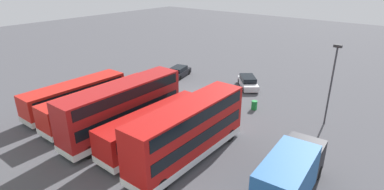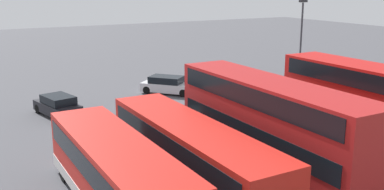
{
  "view_description": "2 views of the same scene",
  "coord_description": "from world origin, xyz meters",
  "px_view_note": "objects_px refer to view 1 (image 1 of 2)",
  "views": [
    {
      "loc": [
        -20.41,
        26.38,
        13.51
      ],
      "look_at": [
        -2.36,
        4.14,
        1.95
      ],
      "focal_mm": 28.73,
      "sensor_mm": 36.0,
      "label": 1
    },
    {
      "loc": [
        12.7,
        26.92,
        8.89
      ],
      "look_at": [
        -0.94,
        2.16,
        1.87
      ],
      "focal_mm": 42.06,
      "sensor_mm": 36.0,
      "label": 2
    }
  ],
  "objects_px": {
    "bus_double_decker_near_end": "(189,130)",
    "waste_bin_yellow": "(254,105)",
    "car_hatchback_silver": "(179,72)",
    "box_truck_blue": "(291,174)",
    "lamp_post_tall": "(332,79)",
    "bus_single_deck_second": "(155,126)",
    "bus_single_deck_fourth": "(102,103)",
    "car_small_green": "(248,82)",
    "bus_double_decker_third": "(123,107)",
    "bus_single_deck_fifth": "(76,95)"
  },
  "relations": [
    {
      "from": "bus_single_deck_second",
      "to": "lamp_post_tall",
      "type": "relative_size",
      "value": 1.39
    },
    {
      "from": "lamp_post_tall",
      "to": "bus_single_deck_fourth",
      "type": "bearing_deg",
      "value": 35.62
    },
    {
      "from": "bus_single_deck_second",
      "to": "bus_double_decker_third",
      "type": "distance_m",
      "value": 3.73
    },
    {
      "from": "bus_single_deck_fourth",
      "to": "car_small_green",
      "type": "height_order",
      "value": "bus_single_deck_fourth"
    },
    {
      "from": "bus_single_deck_second",
      "to": "box_truck_blue",
      "type": "xyz_separation_m",
      "value": [
        -11.3,
        -0.78,
        0.09
      ]
    },
    {
      "from": "bus_single_deck_second",
      "to": "waste_bin_yellow",
      "type": "relative_size",
      "value": 11.12
    },
    {
      "from": "bus_single_deck_fifth",
      "to": "car_hatchback_silver",
      "type": "bearing_deg",
      "value": -93.92
    },
    {
      "from": "bus_double_decker_near_end",
      "to": "car_hatchback_silver",
      "type": "bearing_deg",
      "value": -46.56
    },
    {
      "from": "box_truck_blue",
      "to": "car_hatchback_silver",
      "type": "xyz_separation_m",
      "value": [
        21.5,
        -13.81,
        -1.01
      ]
    },
    {
      "from": "bus_double_decker_third",
      "to": "bus_single_deck_fifth",
      "type": "distance_m",
      "value": 7.64
    },
    {
      "from": "box_truck_blue",
      "to": "lamp_post_tall",
      "type": "xyz_separation_m",
      "value": [
        1.4,
        -11.92,
        2.78
      ]
    },
    {
      "from": "bus_single_deck_fifth",
      "to": "box_truck_blue",
      "type": "height_order",
      "value": "box_truck_blue"
    },
    {
      "from": "bus_single_deck_second",
      "to": "bus_single_deck_fourth",
      "type": "height_order",
      "value": "same"
    },
    {
      "from": "bus_single_deck_fifth",
      "to": "lamp_post_tall",
      "type": "xyz_separation_m",
      "value": [
        -21.12,
        -13.03,
        2.86
      ]
    },
    {
      "from": "car_small_green",
      "to": "lamp_post_tall",
      "type": "xyz_separation_m",
      "value": [
        -10.58,
        4.05,
        3.78
      ]
    },
    {
      "from": "lamp_post_tall",
      "to": "waste_bin_yellow",
      "type": "height_order",
      "value": "lamp_post_tall"
    },
    {
      "from": "waste_bin_yellow",
      "to": "bus_double_decker_near_end",
      "type": "bearing_deg",
      "value": 92.34
    },
    {
      "from": "bus_single_deck_fifth",
      "to": "waste_bin_yellow",
      "type": "distance_m",
      "value": 18.55
    },
    {
      "from": "bus_single_deck_fifth",
      "to": "box_truck_blue",
      "type": "bearing_deg",
      "value": -177.18
    },
    {
      "from": "bus_single_deck_fourth",
      "to": "box_truck_blue",
      "type": "relative_size",
      "value": 1.56
    },
    {
      "from": "bus_single_deck_fourth",
      "to": "box_truck_blue",
      "type": "height_order",
      "value": "box_truck_blue"
    },
    {
      "from": "bus_single_deck_fourth",
      "to": "bus_single_deck_second",
      "type": "bearing_deg",
      "value": 178.65
    },
    {
      "from": "bus_double_decker_near_end",
      "to": "waste_bin_yellow",
      "type": "distance_m",
      "value": 11.53
    },
    {
      "from": "car_hatchback_silver",
      "to": "lamp_post_tall",
      "type": "bearing_deg",
      "value": 174.64
    },
    {
      "from": "car_hatchback_silver",
      "to": "car_small_green",
      "type": "xyz_separation_m",
      "value": [
        -9.51,
        -2.16,
        0.0
      ]
    },
    {
      "from": "bus_double_decker_near_end",
      "to": "bus_double_decker_third",
      "type": "bearing_deg",
      "value": 2.34
    },
    {
      "from": "bus_single_deck_fourth",
      "to": "car_hatchback_silver",
      "type": "relative_size",
      "value": 2.81
    },
    {
      "from": "bus_single_deck_second",
      "to": "car_small_green",
      "type": "distance_m",
      "value": 16.79
    },
    {
      "from": "bus_double_decker_near_end",
      "to": "waste_bin_yellow",
      "type": "xyz_separation_m",
      "value": [
        0.46,
        -11.35,
        -1.97
      ]
    },
    {
      "from": "bus_single_deck_second",
      "to": "box_truck_blue",
      "type": "height_order",
      "value": "box_truck_blue"
    },
    {
      "from": "bus_double_decker_near_end",
      "to": "car_small_green",
      "type": "xyz_separation_m",
      "value": [
        4.26,
        -16.71,
        -1.75
      ]
    },
    {
      "from": "box_truck_blue",
      "to": "car_hatchback_silver",
      "type": "bearing_deg",
      "value": -32.72
    },
    {
      "from": "bus_single_deck_fourth",
      "to": "box_truck_blue",
      "type": "bearing_deg",
      "value": -178.18
    },
    {
      "from": "bus_double_decker_third",
      "to": "car_small_green",
      "type": "height_order",
      "value": "bus_double_decker_third"
    },
    {
      "from": "bus_double_decker_near_end",
      "to": "box_truck_blue",
      "type": "distance_m",
      "value": 7.79
    },
    {
      "from": "car_hatchback_silver",
      "to": "waste_bin_yellow",
      "type": "relative_size",
      "value": 4.49
    },
    {
      "from": "bus_double_decker_near_end",
      "to": "bus_single_deck_fourth",
      "type": "relative_size",
      "value": 0.95
    },
    {
      "from": "bus_single_deck_fourth",
      "to": "car_hatchback_silver",
      "type": "bearing_deg",
      "value": -79.72
    },
    {
      "from": "bus_double_decker_third",
      "to": "box_truck_blue",
      "type": "relative_size",
      "value": 1.57
    },
    {
      "from": "car_small_green",
      "to": "bus_single_deck_fifth",
      "type": "bearing_deg",
      "value": 58.34
    },
    {
      "from": "bus_double_decker_near_end",
      "to": "bus_single_deck_second",
      "type": "relative_size",
      "value": 1.08
    },
    {
      "from": "bus_double_decker_near_end",
      "to": "bus_double_decker_third",
      "type": "distance_m",
      "value": 7.21
    },
    {
      "from": "bus_single_deck_fourth",
      "to": "waste_bin_yellow",
      "type": "distance_m",
      "value": 15.54
    },
    {
      "from": "lamp_post_tall",
      "to": "waste_bin_yellow",
      "type": "relative_size",
      "value": 8.03
    },
    {
      "from": "bus_double_decker_near_end",
      "to": "car_hatchback_silver",
      "type": "relative_size",
      "value": 2.67
    },
    {
      "from": "car_hatchback_silver",
      "to": "box_truck_blue",
      "type": "bearing_deg",
      "value": 147.28
    },
    {
      "from": "car_hatchback_silver",
      "to": "car_small_green",
      "type": "bearing_deg",
      "value": -167.18
    },
    {
      "from": "bus_double_decker_third",
      "to": "car_small_green",
      "type": "xyz_separation_m",
      "value": [
        -2.94,
        -17.01,
        -1.75
      ]
    },
    {
      "from": "bus_double_decker_near_end",
      "to": "car_small_green",
      "type": "distance_m",
      "value": 17.33
    },
    {
      "from": "box_truck_blue",
      "to": "lamp_post_tall",
      "type": "relative_size",
      "value": 1.01
    }
  ]
}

